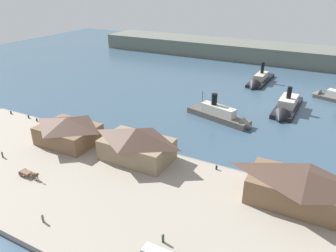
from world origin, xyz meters
TOP-DOWN VIEW (x-y plane):
  - ground_plane at (0.00, 0.00)m, footprint 320.00×320.00m
  - quay_promenade at (0.00, -22.00)m, footprint 110.00×36.00m
  - seawall_edge at (0.00, -3.60)m, footprint 110.00×0.80m
  - ferry_shed_west_terminal at (-18.38, -11.06)m, footprint 14.49×11.20m
  - ferry_shed_central_terminal at (1.26, -9.64)m, footprint 16.11×10.28m
  - ferry_shed_east_terminal at (37.21, -9.43)m, footprint 20.14×10.23m
  - horse_cart at (-14.48, -26.87)m, footprint 5.51×1.49m
  - pedestrian_at_waters_edge at (-26.84, -24.05)m, footprint 0.38×0.38m
  - pedestrian_near_cart at (-1.35, -35.24)m, footprint 0.40×0.40m
  - pedestrian_standing_center at (19.05, -29.65)m, footprint 0.43×0.43m
  - mooring_post_center_east at (19.16, -5.53)m, footprint 0.44×0.44m
  - mooring_post_east at (-48.05, -5.29)m, footprint 0.44×0.44m
  - mooring_post_west at (-40.46, -5.07)m, footprint 0.44×0.44m
  - mooring_post_center_west at (-36.43, -5.55)m, footprint 0.44×0.44m
  - ferry_outer_harbor at (10.98, 22.76)m, footprint 22.96×10.45m
  - ferry_mid_harbor at (39.49, 58.67)m, footprint 18.82×9.70m
  - ferry_departing_north at (11.30, 65.45)m, footprint 7.01×24.54m
  - ferry_near_quay at (26.43, 38.71)m, footprint 7.06×24.10m
  - far_headland at (0.00, 110.00)m, footprint 180.00×24.00m

SIDE VIEW (x-z plane):
  - ground_plane at x=0.00m, z-range 0.00..0.00m
  - seawall_edge at x=0.00m, z-range 0.00..1.00m
  - quay_promenade at x=0.00m, z-range 0.00..1.20m
  - ferry_departing_north at x=11.30m, z-range -4.04..6.28m
  - ferry_near_quay at x=26.43m, z-range -3.73..6.52m
  - ferry_mid_harbor at x=39.49m, z-range -3.34..6.13m
  - ferry_outer_harbor at x=10.98m, z-range -2.91..6.18m
  - mooring_post_center_east at x=19.16m, z-range 1.20..2.10m
  - mooring_post_east at x=-48.05m, z-range 1.20..2.10m
  - mooring_post_west at x=-40.46m, z-range 1.20..2.10m
  - mooring_post_center_west at x=-36.43m, z-range 1.20..2.10m
  - pedestrian_at_waters_edge at x=-26.84m, z-range 1.13..2.67m
  - pedestrian_near_cart at x=-1.35m, z-range 1.13..2.76m
  - pedestrian_standing_center at x=19.05m, z-range 1.12..2.88m
  - horse_cart at x=-14.48m, z-range 1.20..3.07m
  - far_headland at x=0.00m, z-range 0.00..8.00m
  - ferry_shed_west_terminal at x=-18.38m, z-range 1.25..8.10m
  - ferry_shed_east_terminal at x=37.21m, z-range 1.25..8.43m
  - ferry_shed_central_terminal at x=1.26m, z-range 1.26..8.95m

